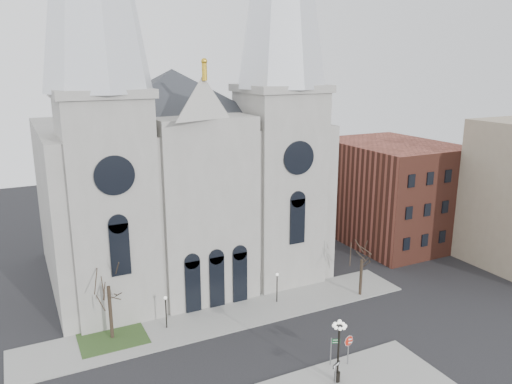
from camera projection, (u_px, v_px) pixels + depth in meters
name	position (u px, v px, depth m)	size (l,w,h in m)	color
ground	(280.00, 377.00, 40.27)	(160.00, 160.00, 0.00)	black
sidewalk_far	(227.00, 317.00, 49.79)	(40.00, 6.00, 0.14)	gray
grass_patch	(113.00, 338.00, 45.91)	(6.00, 5.00, 0.18)	#29421C
cathedral	(182.00, 120.00, 55.46)	(33.00, 26.66, 54.00)	gray
bg_building_brick	(390.00, 192.00, 70.53)	(14.00, 18.00, 14.00)	brown
tree_left	(108.00, 283.00, 44.53)	(3.20, 3.20, 7.50)	black
tree_right	(362.00, 257.00, 53.43)	(3.20, 3.20, 6.00)	black
ped_lamp_left	(166.00, 307.00, 47.07)	(0.32, 0.32, 3.26)	black
ped_lamp_right	(277.00, 283.00, 52.25)	(0.32, 0.32, 3.26)	black
stop_sign	(349.00, 344.00, 41.36)	(0.94, 0.25, 2.68)	slate
globe_lamp	(339.00, 343.00, 38.73)	(1.42, 1.42, 5.41)	black
one_way_sign	(336.00, 370.00, 38.58)	(0.90, 0.41, 2.19)	slate
street_name_sign	(332.00, 349.00, 41.39)	(0.74, 0.36, 2.49)	slate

